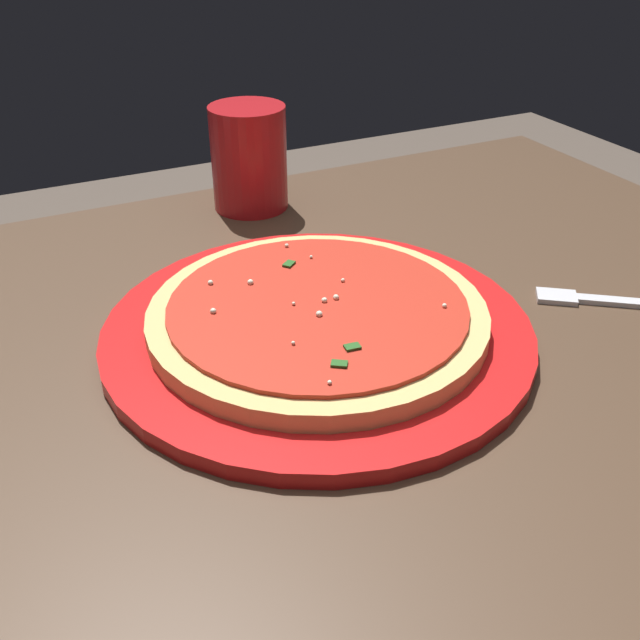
% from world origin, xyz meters
% --- Properties ---
extents(restaurant_table, '(1.09, 0.74, 0.74)m').
position_xyz_m(restaurant_table, '(0.00, 0.00, 0.60)').
color(restaurant_table, black).
rests_on(restaurant_table, ground_plane).
extents(serving_plate, '(0.36, 0.36, 0.01)m').
position_xyz_m(serving_plate, '(-0.02, 0.00, 0.75)').
color(serving_plate, red).
rests_on(serving_plate, restaurant_table).
extents(pizza, '(0.28, 0.28, 0.02)m').
position_xyz_m(pizza, '(-0.02, 0.00, 0.76)').
color(pizza, '#DBB26B').
rests_on(pizza, serving_plate).
extents(cup_tall_drink, '(0.09, 0.09, 0.12)m').
position_xyz_m(cup_tall_drink, '(-0.08, -0.29, 0.80)').
color(cup_tall_drink, '#B2191E').
rests_on(cup_tall_drink, restaurant_table).
extents(fork, '(0.16, 0.12, 0.00)m').
position_xyz_m(fork, '(-0.30, 0.08, 0.74)').
color(fork, silver).
rests_on(fork, restaurant_table).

